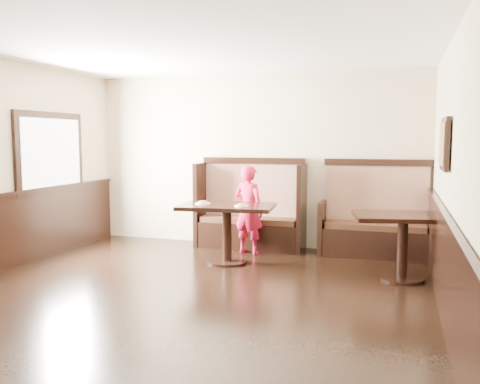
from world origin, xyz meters
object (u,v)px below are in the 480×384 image
at_px(booth_neighbor, 375,224).
at_px(table_neighbor, 403,231).
at_px(child, 249,210).
at_px(booth_main, 251,215).
at_px(table_main, 227,218).

bearing_deg(booth_neighbor, table_neighbor, -73.18).
bearing_deg(child, booth_main, -60.58).
height_order(booth_main, child, booth_main).
bearing_deg(booth_neighbor, booth_main, 179.95).
xyz_separation_m(booth_main, booth_neighbor, (1.95, -0.00, -0.05)).
height_order(table_main, table_neighbor, table_main).
xyz_separation_m(booth_main, child, (0.10, -0.45, 0.15)).
distance_m(booth_main, booth_neighbor, 1.95).
height_order(booth_main, table_main, booth_main).
bearing_deg(table_main, child, 73.01).
relative_size(booth_main, table_main, 1.27).
height_order(table_main, child, child).
bearing_deg(table_main, booth_neighbor, 23.39).
relative_size(booth_neighbor, table_neighbor, 1.25).
height_order(booth_neighbor, child, booth_neighbor).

